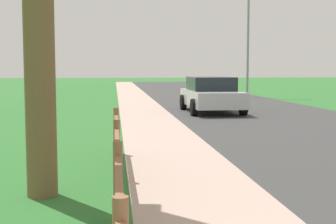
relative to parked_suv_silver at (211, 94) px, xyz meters
The scene contains 7 objects.
ground_plane 7.53m from the parked_suv_silver, 103.22° to the left, with size 120.00×120.00×0.00m, color #2E6C2D.
road_asphalt 9.49m from the parked_suv_silver, 79.12° to the left, with size 7.00×66.00×0.01m, color #3A3A3A.
curb_concrete 10.45m from the parked_suv_silver, 116.89° to the left, with size 6.00×66.00×0.01m, color #BA9E8F.
grass_verge 11.20m from the parked_suv_silver, 123.76° to the left, with size 5.00×66.00×0.00m, color #2E6C2D.
rail_fence 14.26m from the parked_suv_silver, 105.80° to the right, with size 0.11×9.48×0.98m.
parked_suv_silver is the anchor object (origin of this frame).
street_lamp 11.03m from the parked_suv_silver, 65.75° to the left, with size 1.17×0.20×6.76m.
Camera 1 is at (-2.20, -1.42, 1.81)m, focal length 51.24 mm.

